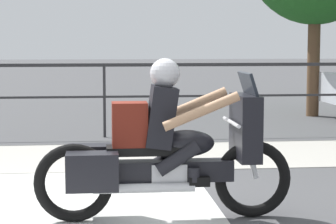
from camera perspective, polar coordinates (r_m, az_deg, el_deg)
ground_plane at (r=6.62m, az=-5.05°, el=-8.97°), size 120.00×120.00×0.00m
sidewalk_band at (r=9.94m, az=-5.41°, el=-3.85°), size 44.00×2.40×0.01m
crosswalk_band at (r=6.43m, az=-8.52°, el=-9.43°), size 3.03×6.00×0.01m
fence_railing at (r=11.84m, az=-5.58°, el=2.84°), size 36.00×0.05×1.34m
motorcycle at (r=6.31m, az=-0.28°, el=-3.26°), size 2.51×0.76×1.57m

